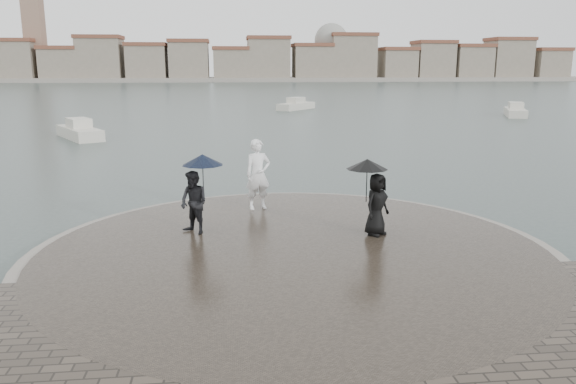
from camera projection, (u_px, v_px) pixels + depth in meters
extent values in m
plane|color=#2B3835|center=(317.00, 331.00, 9.91)|extent=(400.00, 400.00, 0.00)
cylinder|color=gray|center=(294.00, 257.00, 13.27)|extent=(12.50, 12.50, 0.32)
cylinder|color=#2D261E|center=(294.00, 256.00, 13.27)|extent=(11.90, 11.90, 0.36)
imported|color=white|center=(258.00, 174.00, 16.75)|extent=(0.87, 0.69, 2.10)
imported|color=black|center=(194.00, 203.00, 14.31)|extent=(1.00, 0.99, 1.62)
cylinder|color=black|center=(203.00, 181.00, 14.31)|extent=(0.02, 0.02, 0.90)
cone|color=black|center=(202.00, 160.00, 14.19)|extent=(1.05, 1.05, 0.28)
imported|color=black|center=(377.00, 204.00, 14.18)|extent=(0.92, 0.89, 1.59)
cylinder|color=black|center=(367.00, 184.00, 14.14)|extent=(0.02, 0.02, 0.90)
cone|color=black|center=(367.00, 164.00, 14.03)|extent=(1.05, 1.05, 0.26)
cube|color=gray|center=(231.00, 79.00, 167.87)|extent=(260.00, 20.00, 1.20)
cube|color=gray|center=(17.00, 62.00, 157.58)|extent=(11.00, 10.00, 11.00)
cube|color=brown|center=(14.00, 40.00, 156.26)|extent=(11.60, 10.60, 1.00)
cube|color=gray|center=(61.00, 66.00, 159.06)|extent=(10.00, 10.00, 9.00)
cube|color=brown|center=(60.00, 48.00, 157.96)|extent=(10.60, 10.60, 1.00)
cube|color=gray|center=(101.00, 61.00, 159.88)|extent=(12.00, 10.00, 12.00)
cube|color=brown|center=(99.00, 37.00, 158.45)|extent=(12.60, 10.60, 1.00)
cube|color=gray|center=(147.00, 64.00, 161.47)|extent=(11.00, 10.00, 10.00)
cube|color=brown|center=(146.00, 45.00, 160.26)|extent=(11.60, 10.60, 1.00)
cube|color=gray|center=(189.00, 63.00, 162.62)|extent=(11.00, 10.00, 11.00)
cube|color=brown|center=(189.00, 41.00, 161.30)|extent=(11.60, 10.60, 1.00)
cube|color=gray|center=(231.00, 66.00, 164.10)|extent=(10.00, 10.00, 9.00)
cube|color=brown|center=(231.00, 48.00, 163.00)|extent=(10.60, 10.60, 1.00)
cube|color=gray|center=(268.00, 61.00, 164.92)|extent=(12.00, 10.00, 12.00)
cube|color=brown|center=(268.00, 38.00, 163.49)|extent=(12.60, 10.60, 1.00)
cube|color=gray|center=(312.00, 64.00, 166.51)|extent=(11.00, 10.00, 10.00)
cube|color=brown|center=(312.00, 45.00, 165.30)|extent=(11.60, 10.60, 1.00)
cube|color=gray|center=(352.00, 59.00, 167.44)|extent=(13.00, 10.00, 13.00)
cube|color=brown|center=(352.00, 35.00, 165.90)|extent=(13.60, 10.60, 1.00)
cube|color=gray|center=(397.00, 66.00, 169.35)|extent=(10.00, 10.00, 9.00)
cube|color=brown|center=(398.00, 49.00, 168.25)|extent=(10.60, 10.60, 1.00)
cube|color=gray|center=(433.00, 63.00, 170.28)|extent=(11.00, 10.00, 11.00)
cube|color=brown|center=(434.00, 42.00, 168.96)|extent=(11.60, 10.60, 1.00)
cube|color=gray|center=(470.00, 64.00, 171.65)|extent=(11.00, 10.00, 10.00)
cube|color=brown|center=(472.00, 46.00, 170.44)|extent=(11.60, 10.60, 1.00)
cube|color=gray|center=(508.00, 61.00, 172.69)|extent=(12.00, 10.00, 12.00)
cube|color=brown|center=(510.00, 39.00, 171.26)|extent=(12.60, 10.60, 1.00)
cube|color=gray|center=(547.00, 66.00, 174.38)|extent=(10.00, 10.00, 9.00)
cube|color=brown|center=(549.00, 49.00, 173.28)|extent=(10.60, 10.60, 1.00)
cube|color=#846654|center=(34.00, 24.00, 157.73)|extent=(5.00, 5.00, 32.00)
sphere|color=gray|center=(331.00, 40.00, 167.54)|extent=(10.00, 10.00, 10.00)
cube|color=beige|center=(296.00, 107.00, 60.06)|extent=(4.66, 5.31, 0.90)
cube|color=beige|center=(296.00, 102.00, 59.92)|extent=(2.18, 2.31, 0.90)
cube|color=beige|center=(80.00, 134.00, 36.19)|extent=(4.05, 5.59, 0.90)
cube|color=beige|center=(79.00, 125.00, 36.06)|extent=(2.02, 2.33, 0.90)
cube|color=beige|center=(515.00, 113.00, 52.12)|extent=(3.57, 5.70, 0.90)
cube|color=beige|center=(516.00, 107.00, 51.99)|extent=(1.87, 2.31, 0.90)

